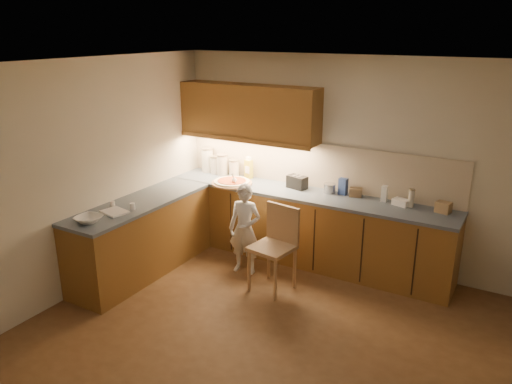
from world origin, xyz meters
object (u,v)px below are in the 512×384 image
Objects in this scene: child at (245,229)px; wooden_chair at (276,242)px; toaster at (297,182)px; pizza_on_board at (232,182)px; oil_jug at (249,168)px.

wooden_chair is at bearing -21.94° from child.
pizza_on_board is at bearing -149.09° from toaster.
wooden_chair is at bearing -46.09° from oil_jug.
wooden_chair is (0.51, -0.14, 0.00)m from child.
toaster is (-0.20, 0.93, 0.43)m from wooden_chair.
child is at bearing -61.93° from oil_jug.
oil_jug is 1.07× the size of toaster.
pizza_on_board is 0.83m from child.
pizza_on_board reaches higher than toaster.
pizza_on_board is at bearing -98.78° from oil_jug.
child is 1.15× the size of wooden_chair.
child is 0.53m from wooden_chair.
child is 3.75× the size of oil_jug.
toaster is at bearing -5.71° from oil_jug.
oil_jug is 0.78m from toaster.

